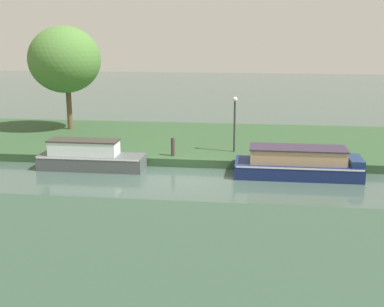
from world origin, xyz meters
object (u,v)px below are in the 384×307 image
(navy_barge, at_px, (299,164))
(willow_tree_left, at_px, (65,60))
(lamp_post, at_px, (235,117))
(mooring_post_far, at_px, (285,153))
(mooring_post_near, at_px, (173,147))
(slate_narrowboat, at_px, (89,157))

(navy_barge, xyz_separation_m, willow_tree_left, (-13.47, 7.30, 4.10))
(navy_barge, height_order, lamp_post, lamp_post)
(willow_tree_left, distance_m, mooring_post_far, 14.74)
(willow_tree_left, bearing_deg, mooring_post_far, -24.18)
(mooring_post_near, distance_m, mooring_post_far, 5.42)
(slate_narrowboat, bearing_deg, mooring_post_far, 9.22)
(willow_tree_left, height_order, mooring_post_near, willow_tree_left)
(slate_narrowboat, xyz_separation_m, mooring_post_near, (3.74, 1.49, 0.26))
(mooring_post_near, bearing_deg, willow_tree_left, 142.33)
(slate_narrowboat, relative_size, willow_tree_left, 0.79)
(willow_tree_left, distance_m, lamp_post, 11.70)
(navy_barge, xyz_separation_m, mooring_post_near, (-5.94, 1.49, 0.26))
(slate_narrowboat, height_order, mooring_post_far, slate_narrowboat)
(navy_barge, xyz_separation_m, slate_narrowboat, (-9.68, 0.00, 0.00))
(lamp_post, distance_m, mooring_post_near, 3.45)
(lamp_post, xyz_separation_m, mooring_post_near, (-2.93, -1.24, -1.32))
(navy_barge, relative_size, mooring_post_far, 8.88)
(slate_narrowboat, xyz_separation_m, willow_tree_left, (-3.79, 7.30, 4.10))
(navy_barge, bearing_deg, mooring_post_near, 165.94)
(willow_tree_left, xyz_separation_m, lamp_post, (10.47, -4.57, -2.52))
(mooring_post_near, bearing_deg, slate_narrowboat, -158.33)
(willow_tree_left, distance_m, mooring_post_near, 10.26)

